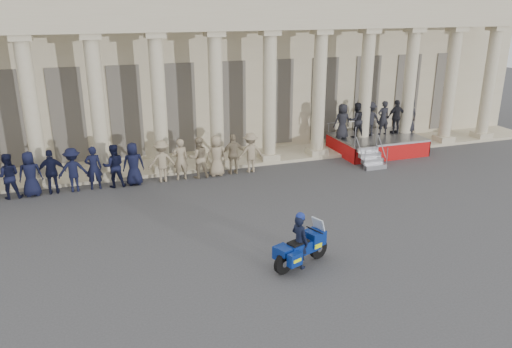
% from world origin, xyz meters
% --- Properties ---
extents(ground, '(90.00, 90.00, 0.00)m').
position_xyz_m(ground, '(0.00, 0.00, 0.00)').
color(ground, '#38383A').
rests_on(ground, ground).
extents(building, '(40.00, 12.50, 9.00)m').
position_xyz_m(building, '(-0.00, 14.74, 4.52)').
color(building, tan).
rests_on(building, ground).
extents(officer_rank, '(18.56, 0.71, 1.86)m').
position_xyz_m(officer_rank, '(-6.10, 6.88, 0.93)').
color(officer_rank, black).
rests_on(officer_rank, ground).
extents(reviewing_stand, '(4.87, 4.15, 2.67)m').
position_xyz_m(reviewing_stand, '(9.71, 7.80, 1.49)').
color(reviewing_stand, gray).
rests_on(reviewing_stand, ground).
extents(motorcycle, '(2.01, 1.20, 1.35)m').
position_xyz_m(motorcycle, '(1.25, -1.93, 0.58)').
color(motorcycle, black).
rests_on(motorcycle, ground).
extents(rider, '(0.59, 0.71, 1.75)m').
position_xyz_m(rider, '(1.14, -1.98, 0.87)').
color(rider, black).
rests_on(rider, ground).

